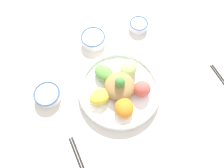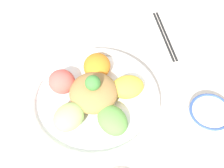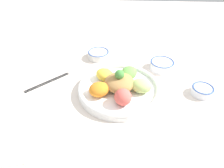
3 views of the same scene
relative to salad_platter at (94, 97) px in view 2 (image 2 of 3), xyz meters
name	(u,v)px [view 2 (image 2 of 3)]	position (x,y,z in m)	size (l,w,h in m)	color
ground_plane	(97,115)	(-0.03, -0.03, -0.03)	(2.40, 2.40, 0.00)	silver
salad_platter	(94,97)	(0.00, 0.00, 0.00)	(0.34, 0.34, 0.11)	white
rice_bowl_blue	(210,114)	(0.11, -0.27, -0.01)	(0.11, 0.11, 0.04)	white
chopsticks_pair_near	(165,35)	(0.32, -0.05, -0.02)	(0.17, 0.16, 0.01)	black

